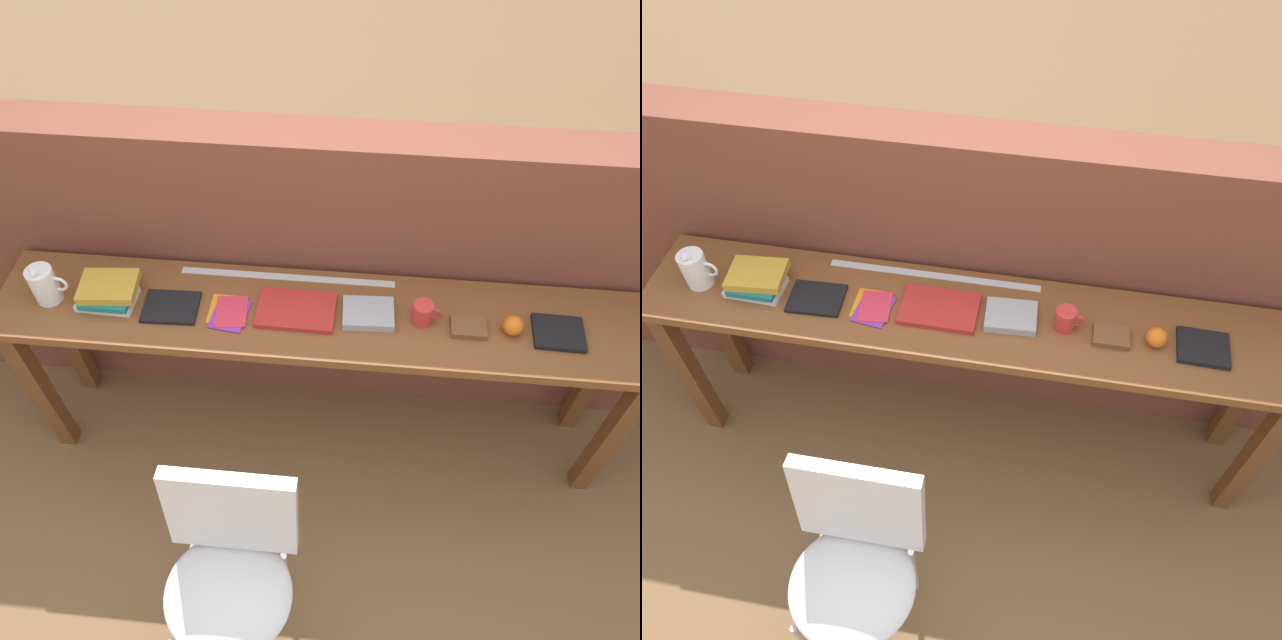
% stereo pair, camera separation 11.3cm
% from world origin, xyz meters
% --- Properties ---
extents(ground_plane, '(40.00, 40.00, 0.00)m').
position_xyz_m(ground_plane, '(0.00, 0.00, 0.00)').
color(ground_plane, brown).
extents(brick_wall_back, '(6.00, 0.20, 1.44)m').
position_xyz_m(brick_wall_back, '(0.00, 0.64, 0.72)').
color(brick_wall_back, brown).
rests_on(brick_wall_back, ground).
extents(sideboard, '(2.50, 0.44, 0.88)m').
position_xyz_m(sideboard, '(0.00, 0.30, 0.74)').
color(sideboard, brown).
rests_on(sideboard, ground).
extents(chair_white_moulded, '(0.44, 0.45, 0.89)m').
position_xyz_m(chair_white_moulded, '(-0.23, -0.54, 0.53)').
color(chair_white_moulded, white).
rests_on(chair_white_moulded, ground).
extents(pitcher_white, '(0.14, 0.10, 0.18)m').
position_xyz_m(pitcher_white, '(-1.04, 0.28, 0.96)').
color(pitcher_white, white).
rests_on(pitcher_white, sideboard).
extents(book_stack_leftmost, '(0.23, 0.18, 0.08)m').
position_xyz_m(book_stack_leftmost, '(-0.81, 0.29, 0.92)').
color(book_stack_leftmost, white).
rests_on(book_stack_leftmost, sideboard).
extents(magazine_cycling, '(0.21, 0.17, 0.02)m').
position_xyz_m(magazine_cycling, '(-0.57, 0.27, 0.89)').
color(magazine_cycling, black).
rests_on(magazine_cycling, sideboard).
extents(pamphlet_pile_colourful, '(0.16, 0.18, 0.01)m').
position_xyz_m(pamphlet_pile_colourful, '(-0.35, 0.27, 0.88)').
color(pamphlet_pile_colourful, orange).
rests_on(pamphlet_pile_colourful, sideboard).
extents(book_open_centre, '(0.30, 0.20, 0.02)m').
position_xyz_m(book_open_centre, '(-0.09, 0.30, 0.89)').
color(book_open_centre, red).
rests_on(book_open_centre, sideboard).
extents(book_grey_hardcover, '(0.20, 0.16, 0.03)m').
position_xyz_m(book_grey_hardcover, '(0.18, 0.30, 0.90)').
color(book_grey_hardcover, '#9E9EA3').
rests_on(book_grey_hardcover, sideboard).
extents(mug, '(0.11, 0.08, 0.09)m').
position_xyz_m(mug, '(0.38, 0.30, 0.92)').
color(mug, red).
rests_on(mug, sideboard).
extents(leather_journal_brown, '(0.13, 0.10, 0.02)m').
position_xyz_m(leather_journal_brown, '(0.55, 0.28, 0.89)').
color(leather_journal_brown, brown).
rests_on(leather_journal_brown, sideboard).
extents(sports_ball_small, '(0.08, 0.08, 0.08)m').
position_xyz_m(sports_ball_small, '(0.70, 0.28, 0.92)').
color(sports_ball_small, orange).
rests_on(sports_ball_small, sideboard).
extents(book_repair_rightmost, '(0.19, 0.16, 0.02)m').
position_xyz_m(book_repair_rightmost, '(0.87, 0.28, 0.89)').
color(book_repair_rightmost, black).
rests_on(book_repair_rightmost, sideboard).
extents(ruler_metal_back_edge, '(0.85, 0.03, 0.00)m').
position_xyz_m(ruler_metal_back_edge, '(-0.15, 0.47, 0.88)').
color(ruler_metal_back_edge, silver).
rests_on(ruler_metal_back_edge, sideboard).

